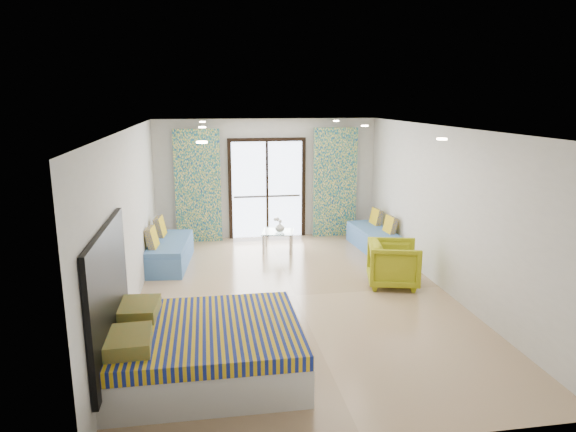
{
  "coord_description": "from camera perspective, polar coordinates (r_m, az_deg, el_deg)",
  "views": [
    {
      "loc": [
        -1.37,
        -7.73,
        3.14
      ],
      "look_at": [
        0.01,
        0.8,
        1.15
      ],
      "focal_mm": 32.0,
      "sensor_mm": 36.0,
      "label": 1
    }
  ],
  "objects": [
    {
      "name": "balcony_door",
      "position": [
        11.69,
        -2.34,
        3.68
      ],
      "size": [
        1.76,
        0.08,
        2.28
      ],
      "color": "black",
      "rests_on": "floor"
    },
    {
      "name": "bed",
      "position": [
        6.19,
        -9.48,
        -14.37
      ],
      "size": [
        2.21,
        1.8,
        0.76
      ],
      "color": "silver",
      "rests_on": "floor"
    },
    {
      "name": "downlight_e",
      "position": [
        10.74,
        -9.49,
        10.28
      ],
      "size": [
        0.12,
        0.12,
        0.02
      ],
      "primitive_type": "cylinder",
      "color": "#FFE0B2",
      "rests_on": "ceiling"
    },
    {
      "name": "headboard",
      "position": [
        5.99,
        -19.26,
        -8.24
      ],
      "size": [
        0.06,
        2.1,
        1.5
      ],
      "primitive_type": "cube",
      "color": "black",
      "rests_on": "floor"
    },
    {
      "name": "wall_left",
      "position": [
        8.02,
        -17.05,
        -0.52
      ],
      "size": [
        0.01,
        7.5,
        2.7
      ],
      "primitive_type": null,
      "color": "silver",
      "rests_on": "ground"
    },
    {
      "name": "ceiling",
      "position": [
        7.87,
        0.87,
        9.75
      ],
      "size": [
        5.0,
        7.5,
        0.01
      ],
      "primitive_type": null,
      "color": "silver",
      "rests_on": "ground"
    },
    {
      "name": "daybed_left",
      "position": [
        10.12,
        -13.06,
        -3.87
      ],
      "size": [
        0.85,
        1.81,
        0.86
      ],
      "rotation": [
        0.0,
        0.0,
        -0.1
      ],
      "color": "#4974AF",
      "rests_on": "floor"
    },
    {
      "name": "armchair",
      "position": [
        8.96,
        11.66,
        -4.98
      ],
      "size": [
        0.95,
        0.98,
        0.85
      ],
      "primitive_type": "imported",
      "rotation": [
        0.0,
        0.0,
        1.33
      ],
      "color": "#9FA315",
      "rests_on": "floor"
    },
    {
      "name": "coffee_table",
      "position": [
        10.76,
        -1.14,
        -1.94
      ],
      "size": [
        0.76,
        0.76,
        0.73
      ],
      "rotation": [
        0.0,
        0.0,
        -0.22
      ],
      "color": "silver",
      "rests_on": "floor"
    },
    {
      "name": "wall_right",
      "position": [
        8.83,
        17.02,
        0.69
      ],
      "size": [
        0.01,
        7.5,
        2.7
      ],
      "primitive_type": null,
      "color": "silver",
      "rests_on": "ground"
    },
    {
      "name": "vase",
      "position": [
        10.69,
        -0.92,
        -1.24
      ],
      "size": [
        0.24,
        0.25,
        0.2
      ],
      "primitive_type": "imported",
      "rotation": [
        0.0,
        0.0,
        -0.26
      ],
      "color": "white",
      "rests_on": "coffee_table"
    },
    {
      "name": "wall_back",
      "position": [
        11.7,
        -2.36,
        4.15
      ],
      "size": [
        5.0,
        0.01,
        2.7
      ],
      "primitive_type": null,
      "color": "silver",
      "rests_on": "ground"
    },
    {
      "name": "daybed_right",
      "position": [
        11.09,
        9.46,
        -2.36
      ],
      "size": [
        0.73,
        1.63,
        0.78
      ],
      "rotation": [
        0.0,
        0.0,
        0.07
      ],
      "color": "#4974AF",
      "rests_on": "floor"
    },
    {
      "name": "downlight_a",
      "position": [
        5.75,
        -9.55,
        8.09
      ],
      "size": [
        0.12,
        0.12,
        0.02
      ],
      "primitive_type": "cylinder",
      "color": "#FFE0B2",
      "rests_on": "ceiling"
    },
    {
      "name": "wall_front",
      "position": [
        4.58,
        9.15,
        -10.24
      ],
      "size": [
        5.0,
        0.01,
        2.7
      ],
      "primitive_type": null,
      "color": "silver",
      "rests_on": "ground"
    },
    {
      "name": "balcony_rail",
      "position": [
        11.75,
        -2.33,
        2.21
      ],
      "size": [
        1.52,
        0.03,
        0.04
      ],
      "primitive_type": "cube",
      "color": "#595451",
      "rests_on": "balcony_door"
    },
    {
      "name": "floor",
      "position": [
        8.46,
        0.81,
        -8.83
      ],
      "size": [
        5.0,
        7.5,
        0.01
      ],
      "primitive_type": null,
      "color": "#9B7D5C",
      "rests_on": "ground"
    },
    {
      "name": "switch_plate",
      "position": [
        7.15,
        -17.67,
        -4.66
      ],
      "size": [
        0.02,
        0.1,
        0.1
      ],
      "primitive_type": "cube",
      "color": "silver",
      "rests_on": "wall_left"
    },
    {
      "name": "downlight_d",
      "position": [
        9.17,
        8.52,
        9.88
      ],
      "size": [
        0.12,
        0.12,
        0.02
      ],
      "primitive_type": "cylinder",
      "color": "#FFE0B2",
      "rests_on": "ceiling"
    },
    {
      "name": "curtain_right",
      "position": [
        11.83,
        5.24,
        3.71
      ],
      "size": [
        1.0,
        0.1,
        2.5
      ],
      "primitive_type": "cube",
      "color": "white",
      "rests_on": "floor"
    },
    {
      "name": "downlight_b",
      "position": [
        6.39,
        16.73,
        8.2
      ],
      "size": [
        0.12,
        0.12,
        0.02
      ],
      "primitive_type": "cylinder",
      "color": "#FFE0B2",
      "rests_on": "ceiling"
    },
    {
      "name": "curtain_left",
      "position": [
        11.46,
        -9.98,
        3.27
      ],
      "size": [
        1.0,
        0.1,
        2.5
      ],
      "primitive_type": "cube",
      "color": "white",
      "rests_on": "floor"
    },
    {
      "name": "downlight_c",
      "position": [
        8.75,
        -9.51,
        9.7
      ],
      "size": [
        0.12,
        0.12,
        0.02
      ],
      "primitive_type": "cylinder",
      "color": "#FFE0B2",
      "rests_on": "ceiling"
    },
    {
      "name": "downlight_f",
      "position": [
        11.1,
        5.37,
        10.48
      ],
      "size": [
        0.12,
        0.12,
        0.02
      ],
      "primitive_type": "cylinder",
      "color": "#FFE0B2",
      "rests_on": "ceiling"
    }
  ]
}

